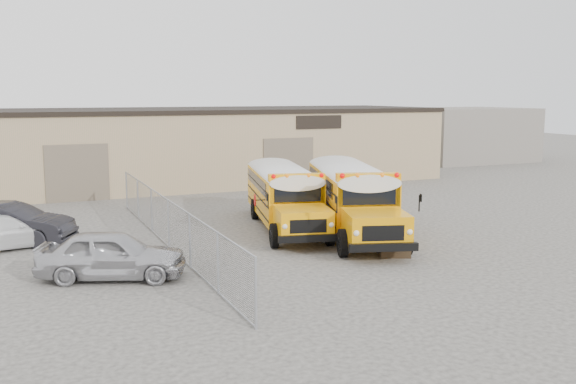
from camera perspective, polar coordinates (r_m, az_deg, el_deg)
name	(u,v)px	position (r m, az deg, el deg)	size (l,w,h in m)	color
ground	(353,250)	(23.36, 5.78, -5.15)	(120.00, 120.00, 0.00)	#3E3C39
warehouse	(200,145)	(41.41, -7.85, 4.20)	(30.20, 10.20, 4.67)	#91825A
chainlink_fence	(169,224)	(23.80, -10.56, -2.78)	(0.07, 18.07, 1.81)	#95989E
distant_building_right	(463,134)	(56.23, 15.29, 4.97)	(10.00, 8.00, 4.40)	gray
school_bus_left	(266,175)	(32.32, -1.97, 1.48)	(4.14, 9.19, 2.61)	#FFA508
school_bus_right	(328,175)	(31.73, 3.62, 1.53)	(5.10, 9.83, 2.80)	orange
tarp_bundle	(395,233)	(22.62, 9.45, -3.61)	(1.33, 1.28, 1.56)	black
car_silver	(112,255)	(20.27, -15.38, -5.38)	(1.78, 4.43, 1.51)	#B9BABF
car_white	(2,231)	(25.51, -24.08, -3.22)	(1.80, 4.42, 1.28)	silver
car_dark	(10,224)	(26.20, -23.47, -2.61)	(1.62, 4.64, 1.53)	black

